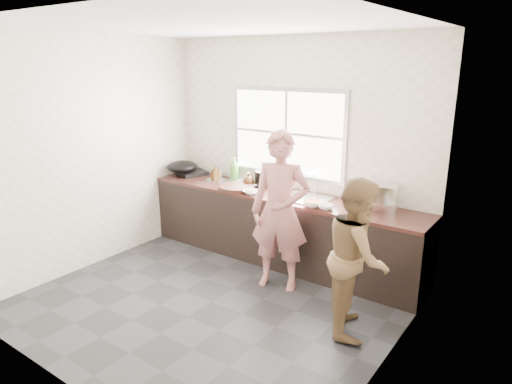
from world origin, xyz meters
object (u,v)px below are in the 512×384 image
Objects in this scene: cutting_board at (237,187)px; wok at (182,167)px; person_side at (358,256)px; bottle_brown_short at (249,180)px; bottle_green at (234,169)px; bowl_mince at (252,192)px; glass_jar at (220,174)px; bowl_held at (326,206)px; plate_food at (237,179)px; black_pot at (265,178)px; burner at (192,173)px; dish_rack at (379,197)px; bowl_crabs at (312,204)px; pot_lid_right at (228,183)px; pot_lid_left at (215,180)px; bottle_brown_tall at (215,174)px; woman at (280,217)px.

cutting_board is 1.07× the size of wok.
bottle_brown_short is at bearing 39.73° from person_side.
bottle_green is at bearing 132.23° from cutting_board.
bowl_mince is 0.98m from glass_jar.
plate_food is (-1.56, 0.44, -0.03)m from bowl_held.
person_side is at bearing -20.78° from cutting_board.
bowl_mince is at bearing -47.98° from bottle_brown_short.
glass_jar is at bearing 179.38° from black_pot.
black_pot is at bearing -0.62° from glass_jar.
burner is at bearing 166.40° from cutting_board.
bottle_green is (-0.57, 0.39, 0.14)m from bowl_mince.
bowl_mince is 0.50× the size of dish_rack.
pot_lid_right is (-1.38, 0.23, -0.02)m from bowl_crabs.
pot_lid_left is 0.93× the size of pot_lid_right.
wok is 1.53× the size of pot_lid_right.
bottle_green is 2.03m from dish_rack.
bowl_mince is at bearing -22.33° from pot_lid_right.
bottle_brown_tall is 2.10× the size of glass_jar.
pot_lid_right is at bearing -85.10° from plate_food.
bottle_brown_tall is (-1.78, 0.26, 0.06)m from bowl_held.
dish_rack is at bearing 12.10° from bowl_mince.
person_side is 2.09m from black_pot.
pot_lid_right is at bearing -6.96° from burner.
burner is (-0.70, -0.12, 0.02)m from plate_food.
glass_jar is (-1.86, 0.44, 0.01)m from bowl_held.
bowl_mince is 1.32m from wok.
black_pot is 1.57m from dish_rack.
woman is 1.06m from person_side.
bottle_brown_short is (-1.92, 0.95, 0.22)m from person_side.
burner is at bearing 178.55° from bottle_brown_short.
woman is 1.12× the size of person_side.
bowl_held is 0.56× the size of dish_rack.
glass_jar is 0.52m from wok.
dish_rack reaches higher than wok.
black_pot is at bearing 5.32° from bottle_green.
bowl_mince is 0.83m from bowl_crabs.
woman is 1.10m from black_pot.
pot_lid_left is at bearing -166.11° from black_pot.
bottle_green is 0.72m from burner.
bottle_green is at bearing -174.68° from black_pot.
cutting_board is 1.71× the size of black_pot.
bowl_held is 1.18m from black_pot.
bowl_crabs is at bearing -8.51° from burner.
wok is at bearing 175.79° from bowl_crabs.
cutting_board is 1.02m from burner.
pot_lid_right is (-1.54, 0.23, -0.03)m from bowl_held.
bottle_brown_tall is (-2.44, 0.92, 0.23)m from person_side.
bottle_green is at bearing 17.48° from wok.
woman reaches higher than pot_lid_left.
pot_lid_left is (-1.79, 0.26, -0.03)m from bowl_held.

